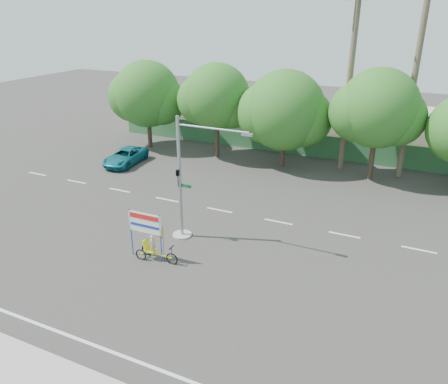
% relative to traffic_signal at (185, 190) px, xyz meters
% --- Properties ---
extents(ground, '(120.00, 120.00, 0.00)m').
position_rel_traffic_signal_xyz_m(ground, '(2.20, -3.98, -2.92)').
color(ground, '#33302D').
rests_on(ground, ground).
extents(fence, '(38.00, 0.08, 2.00)m').
position_rel_traffic_signal_xyz_m(fence, '(2.20, 17.52, -1.92)').
color(fence, '#336B3D').
rests_on(fence, ground).
extents(building_left, '(12.00, 8.00, 4.00)m').
position_rel_traffic_signal_xyz_m(building_left, '(-7.80, 22.02, -0.92)').
color(building_left, '#C3B59B').
rests_on(building_left, ground).
extents(building_right, '(14.00, 8.00, 3.60)m').
position_rel_traffic_signal_xyz_m(building_right, '(10.20, 22.02, -1.12)').
color(building_right, '#C3B59B').
rests_on(building_right, ground).
extents(tree_far_left, '(7.14, 6.00, 7.96)m').
position_rel_traffic_signal_xyz_m(tree_far_left, '(-11.85, 14.02, 1.84)').
color(tree_far_left, '#473828').
rests_on(tree_far_left, ground).
extents(tree_left, '(6.66, 5.60, 8.07)m').
position_rel_traffic_signal_xyz_m(tree_left, '(-4.85, 14.02, 2.14)').
color(tree_left, '#473828').
rests_on(tree_left, ground).
extents(tree_center, '(7.62, 6.40, 7.85)m').
position_rel_traffic_signal_xyz_m(tree_center, '(1.14, 14.02, 1.55)').
color(tree_center, '#473828').
rests_on(tree_center, ground).
extents(tree_right, '(6.90, 5.80, 8.36)m').
position_rel_traffic_signal_xyz_m(tree_right, '(8.15, 14.02, 2.32)').
color(tree_right, '#473828').
rests_on(tree_right, ground).
extents(palm_tall, '(3.73, 3.79, 17.45)m').
position_rel_traffic_signal_xyz_m(palm_tall, '(10.20, 15.52, 7.55)').
color(palm_tall, '#70604C').
rests_on(palm_tall, ground).
extents(palm_short, '(3.73, 3.79, 14.45)m').
position_rel_traffic_signal_xyz_m(palm_short, '(5.70, 15.52, 5.94)').
color(palm_short, '#70604C').
rests_on(palm_short, ground).
extents(traffic_signal, '(4.72, 1.10, 7.00)m').
position_rel_traffic_signal_xyz_m(traffic_signal, '(0.00, 0.00, 0.00)').
color(traffic_signal, gray).
rests_on(traffic_signal, ground).
extents(trike_billboard, '(2.78, 0.64, 2.73)m').
position_rel_traffic_signal_xyz_m(trike_billboard, '(-0.48, -2.87, -1.82)').
color(trike_billboard, black).
rests_on(trike_billboard, ground).
extents(pickup_truck, '(2.57, 4.86, 1.30)m').
position_rel_traffic_signal_xyz_m(pickup_truck, '(-10.90, 8.96, -2.27)').
color(pickup_truck, '#116977').
rests_on(pickup_truck, ground).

